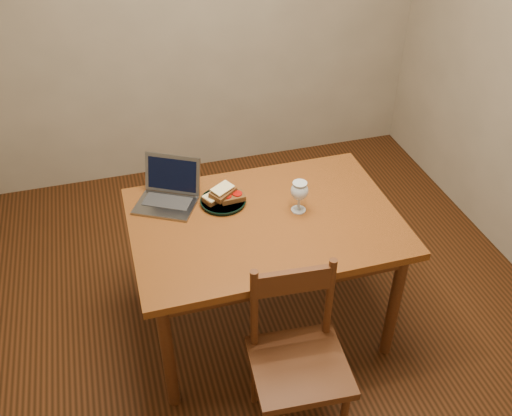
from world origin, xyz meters
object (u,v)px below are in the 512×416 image
object	(u,v)px
milk_glass	(299,197)
laptop	(169,190)
chair	(299,354)
plate	(223,201)
table	(265,233)

from	to	relation	value
milk_glass	laptop	bearing A→B (deg)	155.97
chair	laptop	distance (m)	1.04
chair	milk_glass	bearing A→B (deg)	75.87
milk_glass	laptop	xyz separation A→B (m)	(-0.60, 0.27, -0.03)
plate	laptop	bearing A→B (deg)	157.64
laptop	table	bearing A→B (deg)	-5.80
plate	laptop	distance (m)	0.28
chair	milk_glass	distance (m)	0.76
milk_glass	laptop	distance (m)	0.66
table	plate	xyz separation A→B (m)	(-0.16, 0.18, 0.10)
milk_glass	table	bearing A→B (deg)	-173.30
milk_glass	laptop	size ratio (longest dim) A/B	0.44
table	laptop	world-z (taller)	laptop
plate	milk_glass	distance (m)	0.39
table	milk_glass	distance (m)	0.25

